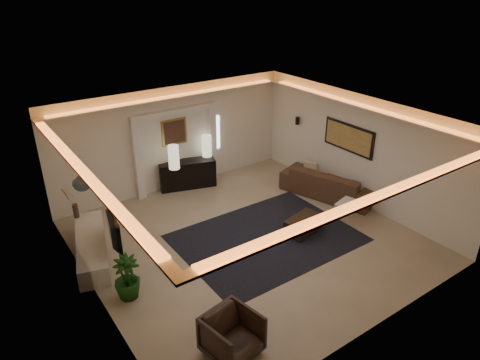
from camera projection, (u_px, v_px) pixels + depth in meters
floor at (248, 240)px, 10.15m from camera, size 7.00×7.00×0.00m
ceiling at (249, 120)px, 8.90m from camera, size 7.00×7.00×0.00m
wall_back at (174, 138)px, 12.11m from camera, size 7.00×0.00×7.00m
wall_front at (378, 263)px, 6.94m from camera, size 7.00×0.00×7.00m
wall_left at (88, 234)px, 7.71m from camera, size 0.00×7.00×7.00m
wall_right at (357, 150)px, 11.33m from camera, size 0.00×7.00×7.00m
cove_soffit at (249, 133)px, 9.02m from camera, size 7.00×7.00×0.04m
daylight_slit at (216, 133)px, 12.84m from camera, size 0.25×0.03×1.00m
area_rug at (267, 238)px, 10.21m from camera, size 4.00×3.00×0.01m
pilaster_left at (138, 160)px, 11.59m from camera, size 0.22×0.20×2.20m
pilaster_right at (212, 143)px, 12.78m from camera, size 0.22×0.20×2.20m
alcove_header at (174, 111)px, 11.69m from camera, size 2.52×0.20×0.12m
painting_frame at (174, 132)px, 12.00m from camera, size 0.74×0.04×0.74m
painting_canvas at (175, 132)px, 11.98m from camera, size 0.62×0.02×0.62m
art_panel_frame at (349, 138)px, 11.43m from camera, size 0.04×1.64×0.74m
art_panel_gold at (348, 138)px, 11.42m from camera, size 0.02×1.50×0.62m
wall_sconce at (297, 121)px, 12.80m from camera, size 0.12×0.12×0.22m
wall_niche at (67, 193)px, 8.69m from camera, size 0.10×0.55×0.04m
console at (187, 174)px, 12.49m from camera, size 1.67×0.94×0.80m
lamp_left at (174, 158)px, 11.74m from camera, size 0.31×0.31×0.66m
lamp_right at (207, 147)px, 12.54m from camera, size 0.37×0.37×0.62m
media_ledge at (92, 247)px, 9.48m from camera, size 1.22×2.48×0.45m
tv at (109, 229)px, 9.02m from camera, size 1.30×0.46×0.75m
figurine at (76, 210)px, 10.11m from camera, size 0.16×0.16×0.34m
ginger_jar at (81, 181)px, 8.70m from camera, size 0.44×0.44×0.39m
plant at (127, 278)px, 8.18m from camera, size 0.54×0.54×0.89m
sofa at (329, 183)px, 12.02m from camera, size 2.78×1.78×0.76m
throw_blanket at (349, 204)px, 10.56m from camera, size 0.70×0.62×0.06m
throw_pillow at (311, 168)px, 12.49m from camera, size 0.26×0.40×0.39m
coffee_table at (303, 224)px, 10.38m from camera, size 1.03×0.71×0.35m
bowl at (315, 219)px, 10.15m from camera, size 0.37×0.37×0.07m
magazine at (312, 221)px, 10.10m from camera, size 0.29×0.22×0.03m
armchair at (232, 335)px, 6.98m from camera, size 0.94×0.96×0.75m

